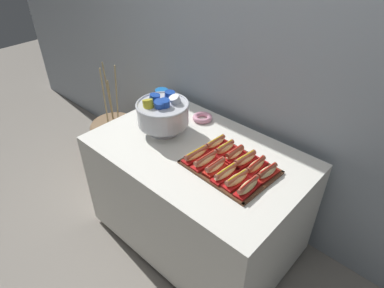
{
  "coord_description": "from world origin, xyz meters",
  "views": [
    {
      "loc": [
        1.07,
        -1.21,
        1.98
      ],
      "look_at": [
        -0.04,
        -0.01,
        0.81
      ],
      "focal_mm": 31.38,
      "sensor_mm": 36.0,
      "label": 1
    }
  ],
  "objects_px": {
    "hot_dog_2": "(215,167)",
    "hot_dog_10": "(256,166)",
    "hot_dog_1": "(205,160)",
    "hot_dog_8": "(235,154)",
    "hot_dog_4": "(236,180)",
    "hot_dog_11": "(267,172)",
    "hot_dog_0": "(196,155)",
    "buffet_table": "(197,194)",
    "serving_tray": "(230,167)",
    "donut": "(202,118)",
    "cup_stack": "(162,99)",
    "floor_vase": "(117,145)",
    "hot_dog_7": "(225,148)",
    "hot_dog_3": "(226,173)",
    "hot_dog_6": "(215,143)",
    "hot_dog_5": "(248,187)",
    "hot_dog_9": "(245,160)"
  },
  "relations": [
    {
      "from": "hot_dog_0",
      "to": "hot_dog_4",
      "type": "relative_size",
      "value": 1.07
    },
    {
      "from": "hot_dog_1",
      "to": "hot_dog_4",
      "type": "xyz_separation_m",
      "value": [
        0.22,
        -0.01,
        -0.0
      ]
    },
    {
      "from": "buffet_table",
      "to": "hot_dog_7",
      "type": "xyz_separation_m",
      "value": [
        0.14,
        0.09,
        0.4
      ]
    },
    {
      "from": "buffet_table",
      "to": "hot_dog_10",
      "type": "height_order",
      "value": "hot_dog_10"
    },
    {
      "from": "hot_dog_4",
      "to": "hot_dog_7",
      "type": "relative_size",
      "value": 1.08
    },
    {
      "from": "hot_dog_0",
      "to": "hot_dog_3",
      "type": "bearing_deg",
      "value": -3.17
    },
    {
      "from": "hot_dog_6",
      "to": "hot_dog_9",
      "type": "distance_m",
      "value": 0.23
    },
    {
      "from": "hot_dog_2",
      "to": "hot_dog_10",
      "type": "bearing_deg",
      "value": 44.56
    },
    {
      "from": "hot_dog_1",
      "to": "hot_dog_11",
      "type": "relative_size",
      "value": 1.13
    },
    {
      "from": "hot_dog_3",
      "to": "hot_dog_5",
      "type": "relative_size",
      "value": 1.09
    },
    {
      "from": "hot_dog_8",
      "to": "hot_dog_7",
      "type": "bearing_deg",
      "value": 176.83
    },
    {
      "from": "serving_tray",
      "to": "hot_dog_11",
      "type": "bearing_deg",
      "value": 20.58
    },
    {
      "from": "buffet_table",
      "to": "hot_dog_11",
      "type": "xyz_separation_m",
      "value": [
        0.44,
        0.07,
        0.4
      ]
    },
    {
      "from": "hot_dog_3",
      "to": "cup_stack",
      "type": "bearing_deg",
      "value": 159.98
    },
    {
      "from": "hot_dog_5",
      "to": "hot_dog_9",
      "type": "height_order",
      "value": "hot_dog_9"
    },
    {
      "from": "hot_dog_9",
      "to": "hot_dog_10",
      "type": "xyz_separation_m",
      "value": [
        0.07,
        -0.0,
        -0.0
      ]
    },
    {
      "from": "hot_dog_4",
      "to": "hot_dog_11",
      "type": "relative_size",
      "value": 1.06
    },
    {
      "from": "hot_dog_5",
      "to": "buffet_table",
      "type": "bearing_deg",
      "value": 167.81
    },
    {
      "from": "floor_vase",
      "to": "hot_dog_8",
      "type": "distance_m",
      "value": 1.42
    },
    {
      "from": "donut",
      "to": "hot_dog_4",
      "type": "bearing_deg",
      "value": -33.62
    },
    {
      "from": "hot_dog_3",
      "to": "hot_dog_10",
      "type": "xyz_separation_m",
      "value": [
        0.08,
        0.16,
        -0.0
      ]
    },
    {
      "from": "hot_dog_9",
      "to": "hot_dog_4",
      "type": "bearing_deg",
      "value": -68.72
    },
    {
      "from": "serving_tray",
      "to": "hot_dog_10",
      "type": "xyz_separation_m",
      "value": [
        0.12,
        0.08,
        0.03
      ]
    },
    {
      "from": "hot_dog_1",
      "to": "hot_dog_7",
      "type": "distance_m",
      "value": 0.17
    },
    {
      "from": "hot_dog_9",
      "to": "hot_dog_10",
      "type": "bearing_deg",
      "value": -3.17
    },
    {
      "from": "donut",
      "to": "hot_dog_5",
      "type": "bearing_deg",
      "value": -30.68
    },
    {
      "from": "hot_dog_4",
      "to": "donut",
      "type": "height_order",
      "value": "hot_dog_4"
    },
    {
      "from": "hot_dog_0",
      "to": "hot_dog_6",
      "type": "xyz_separation_m",
      "value": [
        0.01,
        0.16,
        -0.0
      ]
    },
    {
      "from": "hot_dog_1",
      "to": "hot_dog_8",
      "type": "relative_size",
      "value": 1.17
    },
    {
      "from": "hot_dog_6",
      "to": "hot_dog_7",
      "type": "bearing_deg",
      "value": -3.17
    },
    {
      "from": "floor_vase",
      "to": "hot_dog_7",
      "type": "bearing_deg",
      "value": -1.83
    },
    {
      "from": "hot_dog_4",
      "to": "cup_stack",
      "type": "distance_m",
      "value": 0.93
    },
    {
      "from": "hot_dog_10",
      "to": "buffet_table",
      "type": "bearing_deg",
      "value": -168.02
    },
    {
      "from": "floor_vase",
      "to": "hot_dog_4",
      "type": "bearing_deg",
      "value": -8.57
    },
    {
      "from": "floor_vase",
      "to": "hot_dog_5",
      "type": "height_order",
      "value": "floor_vase"
    },
    {
      "from": "hot_dog_0",
      "to": "hot_dog_11",
      "type": "height_order",
      "value": "hot_dog_0"
    },
    {
      "from": "hot_dog_10",
      "to": "hot_dog_2",
      "type": "bearing_deg",
      "value": -135.44
    },
    {
      "from": "hot_dog_2",
      "to": "hot_dog_3",
      "type": "height_order",
      "value": "same"
    },
    {
      "from": "hot_dog_3",
      "to": "cup_stack",
      "type": "relative_size",
      "value": 1.25
    },
    {
      "from": "hot_dog_0",
      "to": "hot_dog_7",
      "type": "relative_size",
      "value": 1.15
    },
    {
      "from": "serving_tray",
      "to": "hot_dog_0",
      "type": "distance_m",
      "value": 0.21
    },
    {
      "from": "buffet_table",
      "to": "hot_dog_10",
      "type": "bearing_deg",
      "value": 11.98
    },
    {
      "from": "hot_dog_6",
      "to": "hot_dog_10",
      "type": "distance_m",
      "value": 0.3
    },
    {
      "from": "hot_dog_4",
      "to": "serving_tray",
      "type": "bearing_deg",
      "value": 140.58
    },
    {
      "from": "hot_dog_0",
      "to": "cup_stack",
      "type": "relative_size",
      "value": 1.24
    },
    {
      "from": "buffet_table",
      "to": "hot_dog_1",
      "type": "relative_size",
      "value": 7.22
    },
    {
      "from": "donut",
      "to": "hot_dog_8",
      "type": "bearing_deg",
      "value": -25.45
    },
    {
      "from": "hot_dog_1",
      "to": "hot_dog_5",
      "type": "height_order",
      "value": "hot_dog_1"
    },
    {
      "from": "buffet_table",
      "to": "hot_dog_0",
      "type": "bearing_deg",
      "value": -53.64
    },
    {
      "from": "hot_dog_6",
      "to": "cup_stack",
      "type": "xyz_separation_m",
      "value": [
        -0.59,
        0.11,
        0.04
      ]
    }
  ]
}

